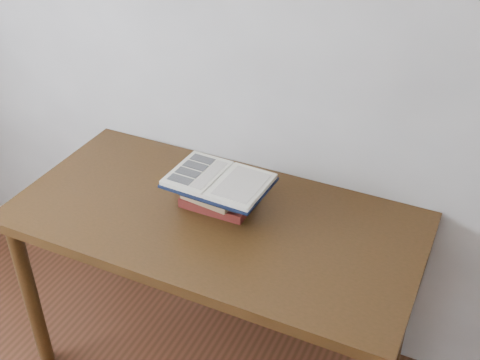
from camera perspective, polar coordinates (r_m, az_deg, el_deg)
The scene contains 3 objects.
desk at distance 2.20m, azimuth -2.37°, elevation -5.43°, with size 1.46×0.73×0.78m.
book_stack at distance 2.15m, azimuth -2.22°, elevation -1.08°, with size 0.25×0.17×0.13m.
open_book at distance 2.07m, azimuth -2.00°, elevation -0.05°, with size 0.36×0.26×0.03m.
Camera 1 is at (0.80, -0.12, 2.08)m, focal length 45.00 mm.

